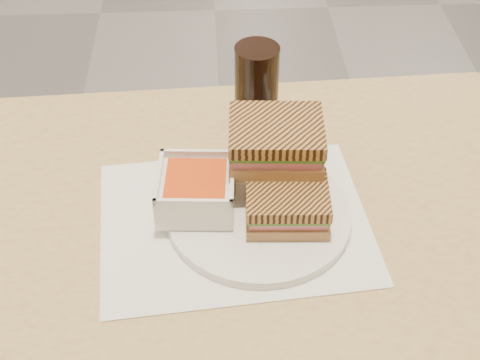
{
  "coord_description": "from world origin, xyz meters",
  "views": [
    {
      "loc": [
        -0.03,
        -2.7,
        1.46
      ],
      "look_at": [
        0.01,
        -2.0,
        0.82
      ],
      "focal_mm": 50.87,
      "sensor_mm": 36.0,
      "label": 1
    }
  ],
  "objects_px": {
    "main_table": "(167,279)",
    "cola_glass": "(256,89)",
    "soup_bowl": "(196,191)",
    "panini_lower": "(287,204)",
    "plate": "(259,214)"
  },
  "relations": [
    {
      "from": "main_table",
      "to": "cola_glass",
      "type": "distance_m",
      "value": 0.34
    },
    {
      "from": "plate",
      "to": "soup_bowl",
      "type": "distance_m",
      "value": 0.1
    },
    {
      "from": "plate",
      "to": "soup_bowl",
      "type": "height_order",
      "value": "soup_bowl"
    },
    {
      "from": "main_table",
      "to": "panini_lower",
      "type": "distance_m",
      "value": 0.24
    },
    {
      "from": "panini_lower",
      "to": "soup_bowl",
      "type": "bearing_deg",
      "value": 165.58
    },
    {
      "from": "plate",
      "to": "soup_bowl",
      "type": "relative_size",
      "value": 2.3
    },
    {
      "from": "main_table",
      "to": "soup_bowl",
      "type": "height_order",
      "value": "soup_bowl"
    },
    {
      "from": "plate",
      "to": "panini_lower",
      "type": "relative_size",
      "value": 2.24
    },
    {
      "from": "soup_bowl",
      "to": "plate",
      "type": "bearing_deg",
      "value": -11.88
    },
    {
      "from": "main_table",
      "to": "panini_lower",
      "type": "bearing_deg",
      "value": -0.35
    },
    {
      "from": "panini_lower",
      "to": "main_table",
      "type": "bearing_deg",
      "value": 179.65
    },
    {
      "from": "cola_glass",
      "to": "soup_bowl",
      "type": "bearing_deg",
      "value": -116.5
    },
    {
      "from": "main_table",
      "to": "plate",
      "type": "xyz_separation_m",
      "value": [
        0.14,
        0.01,
        0.12
      ]
    },
    {
      "from": "main_table",
      "to": "cola_glass",
      "type": "height_order",
      "value": "cola_glass"
    },
    {
      "from": "panini_lower",
      "to": "cola_glass",
      "type": "relative_size",
      "value": 0.78
    }
  ]
}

